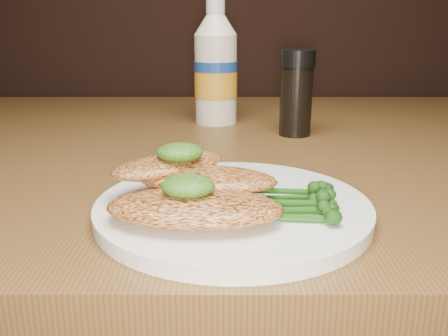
{
  "coord_description": "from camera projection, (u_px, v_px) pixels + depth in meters",
  "views": [
    {
      "loc": [
        -0.0,
        0.38,
        0.92
      ],
      "look_at": [
        -0.0,
        0.8,
        0.79
      ],
      "focal_mm": 39.23,
      "sensor_mm": 36.0,
      "label": 1
    }
  ],
  "objects": [
    {
      "name": "plate",
      "position": [
        233.0,
        208.0,
        0.44
      ],
      "size": [
        0.24,
        0.24,
        0.01
      ],
      "primitive_type": "cylinder",
      "color": "white",
      "rests_on": "dining_table"
    },
    {
      "name": "chicken_front",
      "position": [
        195.0,
        208.0,
        0.39
      ],
      "size": [
        0.15,
        0.08,
        0.02
      ],
      "primitive_type": "ellipsoid",
      "rotation": [
        0.0,
        0.0,
        -0.06
      ],
      "color": "#CB8340",
      "rests_on": "plate"
    },
    {
      "name": "chicken_mid",
      "position": [
        207.0,
        179.0,
        0.44
      ],
      "size": [
        0.13,
        0.08,
        0.02
      ],
      "primitive_type": "ellipsoid",
      "rotation": [
        0.0,
        0.0,
        -0.15
      ],
      "color": "#CB8340",
      "rests_on": "plate"
    },
    {
      "name": "chicken_back",
      "position": [
        169.0,
        165.0,
        0.45
      ],
      "size": [
        0.13,
        0.11,
        0.02
      ],
      "primitive_type": "ellipsoid",
      "rotation": [
        0.0,
        0.0,
        0.62
      ],
      "color": "#CB8340",
      "rests_on": "plate"
    },
    {
      "name": "pesto_front",
      "position": [
        188.0,
        186.0,
        0.39
      ],
      "size": [
        0.05,
        0.04,
        0.02
      ],
      "primitive_type": "ellipsoid",
      "rotation": [
        0.0,
        0.0,
        -0.07
      ],
      "color": "black",
      "rests_on": "chicken_front"
    },
    {
      "name": "pesto_back",
      "position": [
        180.0,
        152.0,
        0.44
      ],
      "size": [
        0.05,
        0.04,
        0.02
      ],
      "primitive_type": "ellipsoid",
      "rotation": [
        0.0,
        0.0,
        0.08
      ],
      "color": "black",
      "rests_on": "chicken_back"
    },
    {
      "name": "broccolini_bundle",
      "position": [
        281.0,
        199.0,
        0.41
      ],
      "size": [
        0.13,
        0.1,
        0.02
      ],
      "primitive_type": null,
      "rotation": [
        0.0,
        0.0,
        -0.03
      ],
      "color": "#194C10",
      "rests_on": "plate"
    },
    {
      "name": "mayo_bottle",
      "position": [
        216.0,
        62.0,
        0.79
      ],
      "size": [
        0.09,
        0.09,
        0.2
      ],
      "primitive_type": null,
      "rotation": [
        0.0,
        0.0,
        0.4
      ],
      "color": "#F2E8CD",
      "rests_on": "dining_table"
    },
    {
      "name": "pepper_grinder",
      "position": [
        296.0,
        93.0,
        0.71
      ],
      "size": [
        0.07,
        0.07,
        0.12
      ],
      "primitive_type": null,
      "rotation": [
        0.0,
        0.0,
        -0.37
      ],
      "color": "black",
      "rests_on": "dining_table"
    }
  ]
}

